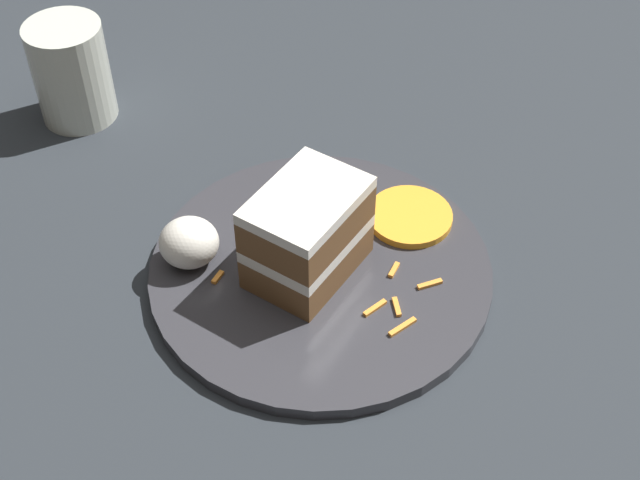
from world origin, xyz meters
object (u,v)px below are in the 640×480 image
orange_garnish (410,216)px  drinking_glass (73,78)px  cake_slice (307,233)px  plate (320,269)px  cream_dollop (189,243)px

orange_garnish → drinking_glass: size_ratio=0.73×
drinking_glass → orange_garnish: bearing=-36.5°
cake_slice → orange_garnish: cake_slice is taller
plate → drinking_glass: 0.32m
plate → cake_slice: 0.05m
plate → drinking_glass: size_ratio=2.81×
plate → orange_garnish: bearing=25.2°
plate → orange_garnish: (0.08, 0.04, 0.01)m
plate → drinking_glass: (-0.20, 0.25, 0.04)m
plate → orange_garnish: 0.09m
cream_dollop → orange_garnish: size_ratio=0.67×
cake_slice → orange_garnish: 0.11m
orange_garnish → drinking_glass: drinking_glass is taller
orange_garnish → plate: bearing=-154.8°
cake_slice → orange_garnish: size_ratio=1.58×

